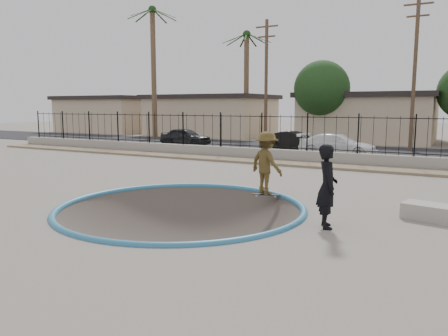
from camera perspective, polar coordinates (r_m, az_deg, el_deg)
name	(u,v)px	position (r m, az deg, el deg)	size (l,w,h in m)	color
ground	(316,179)	(24.31, 11.89, -1.42)	(120.00, 120.00, 2.20)	#6E675C
bowl_pit	(181,208)	(12.43, -5.58, -5.22)	(6.84, 6.84, 1.80)	#463B36
coping_ring	(181,208)	(12.43, -5.58, -5.22)	(7.04, 7.04, 0.20)	teal
rock_strip	(299,164)	(21.50, 9.83, 0.52)	(42.00, 1.60, 0.11)	#998864
retaining_wall	(307,157)	(22.51, 10.75, 1.46)	(42.00, 0.45, 0.60)	gray
fence	(307,133)	(22.40, 10.83, 4.51)	(40.00, 0.04, 1.80)	black
street	(339,150)	(28.96, 14.81, 2.23)	(90.00, 8.00, 0.04)	black
house_west_far	(112,114)	(51.17, -14.43, 6.90)	(10.60, 8.60, 3.90)	tan
house_west	(211,115)	(43.39, -1.65, 6.97)	(11.60, 8.60, 3.90)	tan
house_center	(369,117)	(38.12, 18.36, 6.40)	(10.60, 8.60, 3.90)	tan
palm_left	(153,46)	(39.42, -9.25, 15.46)	(2.30, 2.30, 11.30)	brown
palm_mid	(247,61)	(39.01, 2.96, 13.76)	(2.30, 2.30, 9.30)	brown
utility_pole_left	(266,80)	(32.67, 5.52, 11.33)	(1.70, 0.24, 9.00)	#473323
utility_pole_mid	(415,72)	(30.20, 23.63, 11.45)	(1.70, 0.24, 9.50)	#473323
street_tree_left	(322,89)	(35.41, 12.64, 10.10)	(4.32, 4.32, 6.36)	#473323
skater	(266,166)	(13.81, 5.56, 0.27)	(1.27, 0.73, 1.96)	brown
skateboard	(266,195)	(13.97, 5.50, -3.48)	(0.90, 0.48, 0.08)	black
videographer	(327,186)	(10.52, 13.33, -2.36)	(0.72, 0.47, 1.98)	black
concrete_ledge	(437,213)	(12.23, 26.05, -5.29)	(1.60, 0.70, 0.40)	#A19C8F
car_a	(186,137)	(31.29, -5.05, 4.09)	(1.49, 3.70, 1.26)	black
car_b	(295,141)	(27.64, 9.21, 3.45)	(1.31, 3.74, 1.23)	black
car_c	(337,145)	(25.40, 14.60, 2.92)	(1.77, 4.35, 1.26)	white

